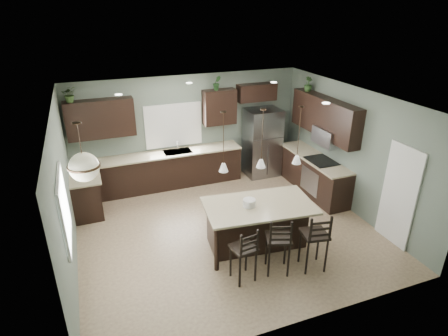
% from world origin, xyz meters
% --- Properties ---
extents(ground, '(6.00, 6.00, 0.00)m').
position_xyz_m(ground, '(0.00, 0.00, 0.00)').
color(ground, '#9E8466').
rests_on(ground, ground).
extents(pantry_door, '(0.04, 0.82, 2.04)m').
position_xyz_m(pantry_door, '(2.98, -1.55, 1.02)').
color(pantry_door, white).
rests_on(pantry_door, ground).
extents(window_back, '(1.35, 0.02, 1.00)m').
position_xyz_m(window_back, '(-0.40, 2.73, 1.55)').
color(window_back, white).
rests_on(window_back, room_shell).
extents(window_left, '(0.02, 1.10, 1.00)m').
position_xyz_m(window_left, '(-2.98, -0.80, 1.55)').
color(window_left, white).
rests_on(window_left, room_shell).
extents(left_return_cabs, '(0.60, 0.90, 0.90)m').
position_xyz_m(left_return_cabs, '(-2.70, 1.70, 0.45)').
color(left_return_cabs, black).
rests_on(left_return_cabs, ground).
extents(left_return_countertop, '(0.66, 0.96, 0.04)m').
position_xyz_m(left_return_countertop, '(-2.68, 1.70, 0.92)').
color(left_return_countertop, '#C0B191').
rests_on(left_return_countertop, left_return_cabs).
extents(back_lower_cabs, '(4.20, 0.60, 0.90)m').
position_xyz_m(back_lower_cabs, '(-0.85, 2.45, 0.45)').
color(back_lower_cabs, black).
rests_on(back_lower_cabs, ground).
extents(back_countertop, '(4.20, 0.66, 0.04)m').
position_xyz_m(back_countertop, '(-0.85, 2.43, 0.92)').
color(back_countertop, '#C0B191').
rests_on(back_countertop, back_lower_cabs).
extents(sink_inset, '(0.70, 0.45, 0.01)m').
position_xyz_m(sink_inset, '(-0.40, 2.43, 0.94)').
color(sink_inset, gray).
rests_on(sink_inset, back_countertop).
extents(faucet, '(0.02, 0.02, 0.28)m').
position_xyz_m(faucet, '(-0.40, 2.40, 1.08)').
color(faucet, silver).
rests_on(faucet, back_countertop).
extents(back_upper_left, '(1.55, 0.34, 0.90)m').
position_xyz_m(back_upper_left, '(-2.15, 2.58, 1.95)').
color(back_upper_left, black).
rests_on(back_upper_left, room_shell).
extents(back_upper_right, '(0.85, 0.34, 0.90)m').
position_xyz_m(back_upper_right, '(0.80, 2.58, 1.95)').
color(back_upper_right, black).
rests_on(back_upper_right, room_shell).
extents(fridge_header, '(1.05, 0.34, 0.45)m').
position_xyz_m(fridge_header, '(1.85, 2.58, 2.25)').
color(fridge_header, black).
rests_on(fridge_header, room_shell).
extents(right_lower_cabs, '(0.60, 2.35, 0.90)m').
position_xyz_m(right_lower_cabs, '(2.70, 0.87, 0.45)').
color(right_lower_cabs, black).
rests_on(right_lower_cabs, ground).
extents(right_countertop, '(0.66, 2.35, 0.04)m').
position_xyz_m(right_countertop, '(2.68, 0.87, 0.92)').
color(right_countertop, '#C0B191').
rests_on(right_countertop, right_lower_cabs).
extents(cooktop, '(0.58, 0.75, 0.02)m').
position_xyz_m(cooktop, '(2.68, 0.60, 0.94)').
color(cooktop, black).
rests_on(cooktop, right_countertop).
extents(wall_oven_front, '(0.01, 0.72, 0.60)m').
position_xyz_m(wall_oven_front, '(2.40, 0.60, 0.45)').
color(wall_oven_front, gray).
rests_on(wall_oven_front, right_lower_cabs).
extents(right_upper_cabs, '(0.34, 2.35, 0.90)m').
position_xyz_m(right_upper_cabs, '(2.83, 0.87, 1.95)').
color(right_upper_cabs, black).
rests_on(right_upper_cabs, room_shell).
extents(microwave, '(0.40, 0.75, 0.40)m').
position_xyz_m(microwave, '(2.78, 0.60, 1.55)').
color(microwave, gray).
rests_on(microwave, right_upper_cabs).
extents(refrigerator, '(0.90, 0.74, 1.85)m').
position_xyz_m(refrigerator, '(1.93, 2.29, 0.93)').
color(refrigerator, gray).
rests_on(refrigerator, ground).
extents(kitchen_island, '(2.18, 1.39, 0.92)m').
position_xyz_m(kitchen_island, '(0.38, -0.75, 0.46)').
color(kitchen_island, black).
rests_on(kitchen_island, ground).
extents(serving_dish, '(0.24, 0.24, 0.14)m').
position_xyz_m(serving_dish, '(0.18, -0.73, 0.99)').
color(serving_dish, silver).
rests_on(serving_dish, kitchen_island).
extents(bar_stool_left, '(0.44, 0.44, 1.06)m').
position_xyz_m(bar_stool_left, '(-0.29, -1.55, 0.53)').
color(bar_stool_left, black).
rests_on(bar_stool_left, ground).
extents(bar_stool_center, '(0.54, 0.54, 1.14)m').
position_xyz_m(bar_stool_center, '(0.37, -1.56, 0.57)').
color(bar_stool_center, black).
rests_on(bar_stool_center, ground).
extents(bar_stool_right, '(0.51, 0.51, 1.17)m').
position_xyz_m(bar_stool_right, '(1.01, -1.70, 0.59)').
color(bar_stool_right, black).
rests_on(bar_stool_right, ground).
extents(pendant_left, '(0.17, 0.17, 1.10)m').
position_xyz_m(pendant_left, '(-0.32, -0.68, 2.25)').
color(pendant_left, silver).
rests_on(pendant_left, room_shell).
extents(pendant_center, '(0.17, 0.17, 1.10)m').
position_xyz_m(pendant_center, '(0.38, -0.75, 2.25)').
color(pendant_center, white).
rests_on(pendant_center, room_shell).
extents(pendant_right, '(0.17, 0.17, 1.10)m').
position_xyz_m(pendant_right, '(1.07, -0.83, 2.25)').
color(pendant_right, silver).
rests_on(pendant_right, room_shell).
extents(chandelier, '(0.52, 0.52, 0.99)m').
position_xyz_m(chandelier, '(-2.60, -0.44, 2.31)').
color(chandelier, '#F6F2C9').
rests_on(chandelier, room_shell).
extents(plant_back_left, '(0.32, 0.28, 0.36)m').
position_xyz_m(plant_back_left, '(-2.73, 2.55, 2.58)').
color(plant_back_left, '#345123').
rests_on(plant_back_left, back_upper_left).
extents(plant_back_right, '(0.22, 0.19, 0.37)m').
position_xyz_m(plant_back_right, '(0.73, 2.55, 2.58)').
color(plant_back_right, '#224920').
rests_on(plant_back_right, back_upper_right).
extents(plant_right_wall, '(0.23, 0.23, 0.36)m').
position_xyz_m(plant_right_wall, '(2.80, 1.64, 2.58)').
color(plant_right_wall, '#2E5424').
rests_on(plant_right_wall, right_upper_cabs).
extents(room_shell, '(6.00, 6.00, 6.00)m').
position_xyz_m(room_shell, '(0.00, 0.00, 1.70)').
color(room_shell, slate).
rests_on(room_shell, ground).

